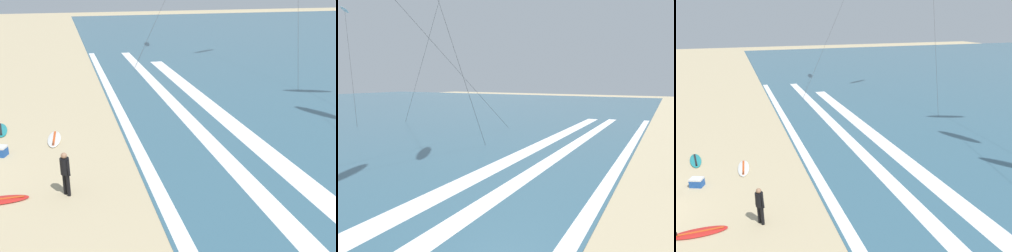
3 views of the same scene
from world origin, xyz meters
The scene contains 4 objects.
wave_foam_shoreline centered at (-0.92, 8.61, 0.01)m, with size 49.77×0.52×0.01m, color white.
wave_foam_mid_break centered at (-1.04, 11.97, 0.01)m, with size 48.49×0.81×0.01m, color white.
wave_foam_outer_break centered at (1.27, 13.94, 0.01)m, with size 42.29×1.05×0.01m, color white.
kite_white_low_near centered at (11.36, 40.41, 12.35)m, with size 6.73×10.14×12.66m.
Camera 2 is at (-10.76, 6.56, 4.29)m, focal length 31.46 mm.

